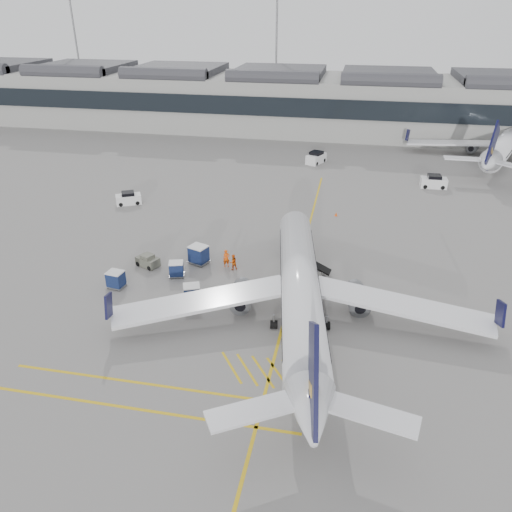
% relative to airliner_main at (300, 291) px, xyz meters
% --- Properties ---
extents(ground, '(220.00, 220.00, 0.00)m').
position_rel_airliner_main_xyz_m(ground, '(-11.22, -0.63, -2.74)').
color(ground, gray).
rests_on(ground, ground).
extents(terminal, '(200.00, 20.45, 12.40)m').
position_rel_airliner_main_xyz_m(terminal, '(-11.22, 71.29, 3.40)').
color(terminal, '#9E9E99').
rests_on(terminal, ground).
extents(light_masts, '(113.00, 0.60, 25.45)m').
position_rel_airliner_main_xyz_m(light_masts, '(-12.89, 85.37, 11.75)').
color(light_masts, slate).
rests_on(light_masts, ground).
extents(apron_markings, '(0.25, 60.00, 0.01)m').
position_rel_airliner_main_xyz_m(apron_markings, '(-1.22, 9.37, -2.74)').
color(apron_markings, gold).
rests_on(apron_markings, ground).
extents(airliner_main, '(31.73, 34.93, 9.34)m').
position_rel_airliner_main_xyz_m(airliner_main, '(0.00, 0.00, 0.00)').
color(airliner_main, white).
rests_on(airliner_main, ground).
extents(airliner_far, '(30.84, 34.11, 9.59)m').
position_rel_airliner_main_xyz_m(airliner_far, '(28.77, 55.06, 0.07)').
color(airliner_far, white).
rests_on(airliner_far, ground).
extents(belt_loader, '(5.06, 2.17, 2.02)m').
position_rel_airliner_main_xyz_m(belt_loader, '(-0.76, 8.21, -2.15)').
color(belt_loader, beige).
rests_on(belt_loader, ground).
extents(baggage_cart_a, '(1.96, 1.79, 1.68)m').
position_rel_airliner_main_xyz_m(baggage_cart_a, '(-10.02, 0.74, -1.84)').
color(baggage_cart_a, gray).
rests_on(baggage_cart_a, ground).
extents(baggage_cart_b, '(1.78, 1.60, 1.58)m').
position_rel_airliner_main_xyz_m(baggage_cart_b, '(-13.01, 4.96, -1.90)').
color(baggage_cart_b, gray).
rests_on(baggage_cart_b, ground).
extents(baggage_cart_c, '(2.33, 2.13, 2.00)m').
position_rel_airliner_main_xyz_m(baggage_cart_c, '(-11.65, 8.10, -1.67)').
color(baggage_cart_c, gray).
rests_on(baggage_cart_c, ground).
extents(baggage_cart_d, '(1.78, 1.54, 1.69)m').
position_rel_airliner_main_xyz_m(baggage_cart_d, '(-18.01, 1.74, -1.84)').
color(baggage_cart_d, gray).
rests_on(baggage_cart_d, ground).
extents(ramp_agent_a, '(0.83, 0.72, 1.92)m').
position_rel_airliner_main_xyz_m(ramp_agent_a, '(-8.59, 7.92, -1.79)').
color(ramp_agent_a, '#F4540C').
rests_on(ramp_agent_a, ground).
extents(ramp_agent_b, '(1.05, 1.00, 1.71)m').
position_rel_airliner_main_xyz_m(ramp_agent_b, '(-7.76, 7.46, -1.89)').
color(ramp_agent_b, '#EC580C').
rests_on(ramp_agent_b, ground).
extents(pushback_tug, '(2.69, 2.20, 1.30)m').
position_rel_airliner_main_xyz_m(pushback_tug, '(-16.70, 6.47, -2.16)').
color(pushback_tug, '#5B5C4E').
rests_on(pushback_tug, ground).
extents(safety_cone_nose, '(0.37, 0.37, 0.52)m').
position_rel_airliner_main_xyz_m(safety_cone_nose, '(1.86, 24.07, -2.49)').
color(safety_cone_nose, '#F24C0A').
rests_on(safety_cone_nose, ground).
extents(safety_cone_engine, '(0.34, 0.34, 0.48)m').
position_rel_airliner_main_xyz_m(safety_cone_engine, '(5.11, 3.63, -2.50)').
color(safety_cone_engine, '#F24C0A').
rests_on(safety_cone_engine, ground).
extents(service_van_left, '(3.71, 3.00, 1.71)m').
position_rel_airliner_main_xyz_m(service_van_left, '(-26.20, 22.87, -1.98)').
color(service_van_left, white).
rests_on(service_van_left, ground).
extents(service_van_mid, '(3.40, 4.37, 2.01)m').
position_rel_airliner_main_xyz_m(service_van_mid, '(-2.86, 47.23, -1.84)').
color(service_van_mid, white).
rests_on(service_van_mid, ground).
extents(service_van_right, '(3.79, 1.99, 1.92)m').
position_rel_airliner_main_xyz_m(service_van_right, '(15.40, 38.10, -1.89)').
color(service_van_right, white).
rests_on(service_van_right, ground).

